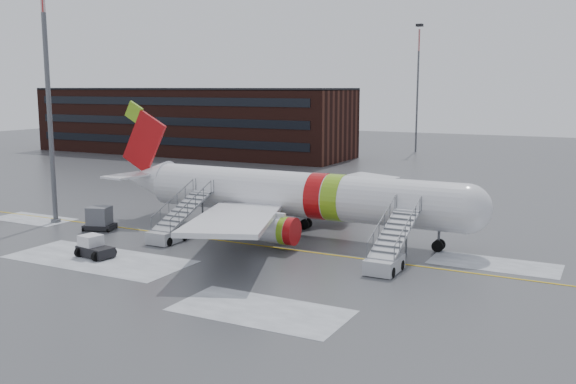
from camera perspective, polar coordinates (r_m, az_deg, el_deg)
The scene contains 9 objects.
ground at distance 53.28m, azimuth -4.27°, elevation -4.25°, with size 260.00×260.00×0.00m, color #494C4F.
airliner at distance 54.61m, azimuth 0.08°, elevation -0.23°, with size 35.03×32.97×11.18m.
airstair_fwd at distance 44.97m, azimuth 8.87°, elevation -5.49°, with size 2.05×7.70×3.48m.
airstair_aft at distance 53.54m, azimuth -10.19°, elevation -3.14°, with size 2.05×7.70×3.48m.
pushback_tug at distance 49.87m, azimuth -16.88°, elevation -4.74°, with size 3.01×2.44×1.60m.
uld_container at distance 58.98m, azimuth -16.42°, elevation -2.32°, with size 2.96×2.52×2.06m.
light_mast_near at distance 62.49m, azimuth -20.56°, elevation 8.73°, with size 1.20×1.20×24.01m.
terminal_building at distance 122.75m, azimuth -8.75°, elevation 6.28°, with size 62.00×16.11×12.30m.
light_mast_far_n at distance 127.03m, azimuth 11.47°, elevation 9.75°, with size 1.20×1.20×24.25m.
Camera 1 is at (27.31, -44.02, 12.48)m, focal length 40.00 mm.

